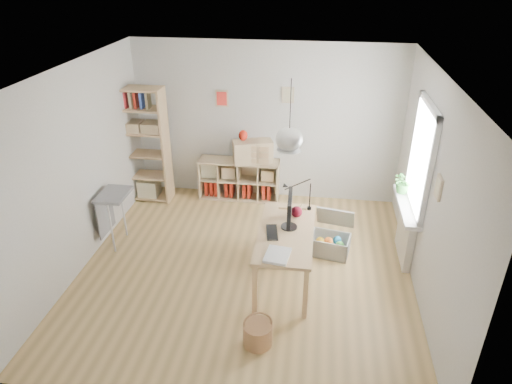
# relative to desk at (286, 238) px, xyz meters

# --- Properties ---
(ground) EXTENTS (4.50, 4.50, 0.00)m
(ground) POSITION_rel_desk_xyz_m (-0.55, 0.15, -0.66)
(ground) COLOR tan
(ground) RESTS_ON ground
(room_shell) EXTENTS (4.50, 4.50, 4.50)m
(room_shell) POSITION_rel_desk_xyz_m (-0.00, 0.00, 1.34)
(room_shell) COLOR silver
(room_shell) RESTS_ON ground
(window_unit) EXTENTS (0.07, 1.16, 1.46)m
(window_unit) POSITION_rel_desk_xyz_m (1.68, 0.75, 0.89)
(window_unit) COLOR white
(window_unit) RESTS_ON ground
(radiator) EXTENTS (0.10, 0.80, 0.80)m
(radiator) POSITION_rel_desk_xyz_m (1.64, 0.75, -0.26)
(radiator) COLOR silver
(radiator) RESTS_ON ground
(windowsill) EXTENTS (0.22, 1.20, 0.06)m
(windowsill) POSITION_rel_desk_xyz_m (1.59, 0.75, 0.17)
(windowsill) COLOR white
(windowsill) RESTS_ON radiator
(desk) EXTENTS (0.70, 1.50, 0.75)m
(desk) POSITION_rel_desk_xyz_m (0.00, 0.00, 0.00)
(desk) COLOR tan
(desk) RESTS_ON ground
(cube_shelf) EXTENTS (1.40, 0.38, 0.72)m
(cube_shelf) POSITION_rel_desk_xyz_m (-1.02, 2.23, -0.36)
(cube_shelf) COLOR tan
(cube_shelf) RESTS_ON ground
(tall_bookshelf) EXTENTS (0.80, 0.38, 2.00)m
(tall_bookshelf) POSITION_rel_desk_xyz_m (-2.59, 1.95, 0.43)
(tall_bookshelf) COLOR tan
(tall_bookshelf) RESTS_ON ground
(side_table) EXTENTS (0.40, 0.55, 0.85)m
(side_table) POSITION_rel_desk_xyz_m (-2.59, 0.50, 0.01)
(side_table) COLOR gray
(side_table) RESTS_ON ground
(chair) EXTENTS (0.40, 0.40, 0.78)m
(chair) POSITION_rel_desk_xyz_m (0.05, 0.46, -0.21)
(chair) COLOR gray
(chair) RESTS_ON ground
(wicker_basket) EXTENTS (0.33, 0.33, 0.45)m
(wicker_basket) POSITION_rel_desk_xyz_m (-0.20, -1.19, -0.51)
(wicker_basket) COLOR #A27549
(wicker_basket) RESTS_ON ground
(storage_chest) EXTENTS (0.66, 0.72, 0.59)m
(storage_chest) POSITION_rel_desk_xyz_m (0.61, 0.74, -0.46)
(storage_chest) COLOR beige
(storage_chest) RESTS_ON ground
(monitor) EXTENTS (0.21, 0.53, 0.46)m
(monitor) POSITION_rel_desk_xyz_m (0.03, 0.10, 0.35)
(monitor) COLOR black
(monitor) RESTS_ON desk
(keyboard) EXTENTS (0.19, 0.38, 0.02)m
(keyboard) POSITION_rel_desk_xyz_m (-0.17, -0.06, 0.10)
(keyboard) COLOR black
(keyboard) RESTS_ON desk
(task_lamp) EXTENTS (0.40, 0.15, 0.43)m
(task_lamp) POSITION_rel_desk_xyz_m (0.07, 0.55, 0.38)
(task_lamp) COLOR black
(task_lamp) RESTS_ON desk
(yarn_ball) EXTENTS (0.15, 0.15, 0.15)m
(yarn_ball) POSITION_rel_desk_xyz_m (0.11, 0.39, 0.17)
(yarn_ball) COLOR #510A18
(yarn_ball) RESTS_ON desk
(paper_tray) EXTENTS (0.32, 0.37, 0.03)m
(paper_tray) POSITION_rel_desk_xyz_m (-0.05, -0.56, 0.11)
(paper_tray) COLOR white
(paper_tray) RESTS_ON desk
(drawer_chest) EXTENTS (0.72, 0.49, 0.38)m
(drawer_chest) POSITION_rel_desk_xyz_m (-0.75, 2.19, 0.25)
(drawer_chest) COLOR tan
(drawer_chest) RESTS_ON cube_shelf
(red_vase) EXTENTS (0.15, 0.15, 0.18)m
(red_vase) POSITION_rel_desk_xyz_m (-0.92, 2.19, 0.53)
(red_vase) COLOR #AD1C0E
(red_vase) RESTS_ON drawer_chest
(potted_plant) EXTENTS (0.37, 0.34, 0.34)m
(potted_plant) POSITION_rel_desk_xyz_m (1.57, 1.10, 0.37)
(potted_plant) COLOR #266024
(potted_plant) RESTS_ON windowsill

